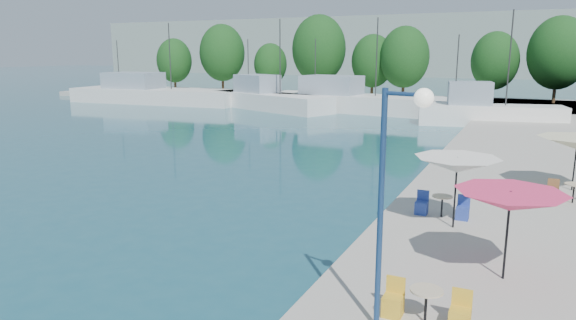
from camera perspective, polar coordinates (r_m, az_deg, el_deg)
The scene contains 20 objects.
quay_far at distance 65.60m, azimuth 8.91°, elevation 6.48°, with size 90.00×16.00×0.60m, color #A7A296.
hill_west at distance 160.84m, azimuth 11.01°, elevation 12.24°, with size 180.00×40.00×16.00m, color gray.
trawler_01 at distance 67.68m, azimuth -14.81°, elevation 7.05°, with size 22.87×7.50×10.20m.
trawler_02 at distance 58.13m, azimuth -2.20°, elevation 6.70°, with size 16.45×10.03×10.20m.
trawler_03 at distance 56.26m, azimuth 7.18°, elevation 6.45°, with size 20.98×7.30×10.20m.
trawler_04 at distance 48.20m, azimuth 21.17°, elevation 4.86°, with size 12.42×5.50×10.20m.
tree_01 at distance 80.66m, azimuth -12.53°, elevation 10.73°, with size 5.27×5.27×7.79m.
tree_02 at distance 77.38m, azimuth -7.33°, elevation 11.73°, with size 6.61×6.61×9.78m.
tree_03 at distance 75.17m, azimuth -1.96°, elevation 10.60°, with size 4.74×4.74×7.02m.
tree_04 at distance 70.29m, azimuth 3.45°, elevation 12.22°, with size 7.20×7.20×10.66m.
tree_05 at distance 67.55m, azimuth 9.39°, elevation 10.80°, with size 5.41×5.41×8.00m.
tree_06 at distance 65.69m, azimuth 12.81°, elevation 11.09°, with size 6.01×6.01×8.90m.
tree_07 at distance 66.95m, azimuth 22.00°, elevation 10.19°, with size 5.53×5.53×8.18m.
tree_08 at distance 66.33m, azimuth 27.84°, elevation 10.48°, with size 6.59×6.59×9.76m.
umbrella_pink at distance 13.86m, azimuth 23.43°, elevation -4.21°, with size 2.73×2.73×2.31m.
umbrella_white at distance 17.40m, azimuth 18.28°, elevation -0.51°, with size 2.75×2.75×2.37m.
cafe_table_01 at distance 11.74m, azimuth 15.03°, elevation -15.81°, with size 1.82×0.70×0.76m.
cafe_table_02 at distance 18.85m, azimuth 16.71°, elevation -5.22°, with size 1.82×0.70×0.76m.
cafe_table_03 at distance 22.53m, azimuth 29.11°, elevation -3.48°, with size 1.82×0.70×0.76m.
street_lamp at distance 10.11m, azimuth 12.00°, elevation -0.82°, with size 1.01×0.45×5.03m.
Camera 1 is at (10.51, 4.35, 6.25)m, focal length 32.00 mm.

